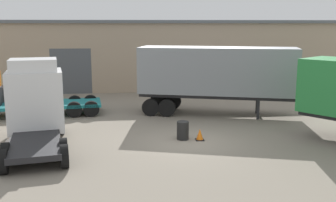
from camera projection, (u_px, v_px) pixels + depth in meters
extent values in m
plane|color=gray|center=(189.00, 142.00, 18.54)|extent=(60.00, 60.00, 0.00)
cube|color=tan|center=(158.00, 55.00, 35.38)|extent=(32.91, 7.59, 5.55)
cube|color=#565B60|center=(158.00, 22.00, 34.83)|extent=(33.41, 8.09, 0.25)
cube|color=#4C5156|center=(71.00, 71.00, 31.15)|extent=(3.20, 0.08, 3.60)
cube|color=#4C5156|center=(249.00, 69.00, 32.64)|extent=(3.20, 0.08, 3.60)
cube|color=silver|center=(36.00, 100.00, 18.70)|extent=(2.90, 2.82, 2.85)
cube|color=silver|center=(33.00, 65.00, 18.19)|extent=(2.37, 2.04, 0.60)
cube|color=black|center=(36.00, 85.00, 19.69)|extent=(2.08, 0.46, 1.03)
cube|color=#232326|center=(35.00, 145.00, 16.06)|extent=(2.65, 4.05, 0.24)
cylinder|color=#B2B2B7|center=(11.00, 147.00, 16.38)|extent=(0.75, 1.18, 0.56)
cylinder|color=black|center=(14.00, 128.00, 19.23)|extent=(0.47, 0.97, 0.93)
cylinder|color=black|center=(61.00, 125.00, 19.85)|extent=(0.47, 0.97, 0.93)
cylinder|color=black|center=(6.00, 154.00, 15.33)|extent=(0.47, 0.97, 0.93)
cylinder|color=black|center=(64.00, 149.00, 15.95)|extent=(0.47, 0.97, 0.93)
cylinder|color=black|center=(3.00, 162.00, 14.49)|extent=(0.47, 0.97, 0.93)
cylinder|color=black|center=(65.00, 156.00, 15.10)|extent=(0.47, 0.97, 0.93)
cube|color=gray|center=(217.00, 70.00, 23.71)|extent=(9.69, 5.04, 2.76)
cube|color=#232326|center=(216.00, 95.00, 23.99)|extent=(9.47, 4.32, 0.24)
cube|color=#232326|center=(257.00, 104.00, 24.46)|extent=(0.20, 0.20, 1.11)
cube|color=#232326|center=(258.00, 110.00, 22.91)|extent=(0.20, 0.20, 1.11)
cylinder|color=black|center=(173.00, 101.00, 25.70)|extent=(1.09, 0.58, 1.04)
cylinder|color=black|center=(167.00, 108.00, 23.57)|extent=(1.09, 0.58, 1.04)
cylinder|color=black|center=(158.00, 101.00, 25.87)|extent=(1.09, 0.58, 1.04)
cylinder|color=black|center=(151.00, 107.00, 23.75)|extent=(1.09, 0.58, 1.04)
cube|color=#197075|center=(51.00, 104.00, 24.05)|extent=(6.20, 3.03, 0.20)
cube|color=#232326|center=(0.00, 97.00, 23.34)|extent=(0.38, 2.40, 1.10)
cylinder|color=black|center=(74.00, 110.00, 23.37)|extent=(0.97, 0.40, 0.94)
cylinder|color=black|center=(75.00, 103.00, 25.38)|extent=(0.97, 0.40, 0.94)
cylinder|color=black|center=(91.00, 109.00, 23.58)|extent=(0.97, 0.40, 0.94)
cylinder|color=black|center=(91.00, 102.00, 25.59)|extent=(0.97, 0.40, 0.94)
cone|color=#423D38|center=(329.00, 102.00, 25.25)|extent=(2.55, 2.55, 1.10)
cylinder|color=black|center=(183.00, 130.00, 18.88)|extent=(0.58, 0.58, 0.88)
cube|color=black|center=(200.00, 140.00, 18.83)|extent=(0.40, 0.40, 0.04)
cone|color=orange|center=(200.00, 135.00, 18.78)|extent=(0.36, 0.36, 0.55)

